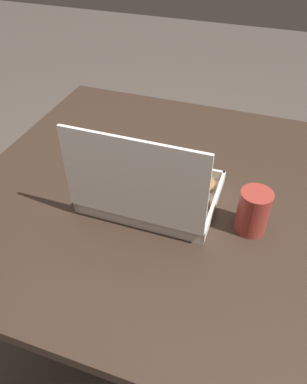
% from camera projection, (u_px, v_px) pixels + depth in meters
% --- Properties ---
extents(ground_plane, '(8.00, 8.00, 0.00)m').
position_uv_depth(ground_plane, '(156.00, 331.00, 1.48)').
color(ground_plane, '#564C44').
extents(dining_table, '(0.98, 0.98, 0.74)m').
position_uv_depth(dining_table, '(158.00, 215.00, 1.06)').
color(dining_table, '#38281E').
rests_on(dining_table, ground_plane).
extents(donut_box, '(0.32, 0.25, 0.25)m').
position_uv_depth(donut_box, '(151.00, 189.00, 0.92)').
color(donut_box, silver).
rests_on(donut_box, dining_table).
extents(coffee_mug, '(0.07, 0.07, 0.11)m').
position_uv_depth(coffee_mug, '(253.00, 211.00, 0.85)').
color(coffee_mug, '#A3382D').
rests_on(coffee_mug, dining_table).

